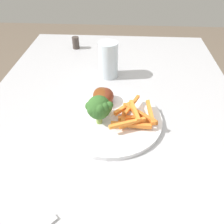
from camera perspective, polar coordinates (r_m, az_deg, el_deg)
name	(u,v)px	position (r m, az deg, el deg)	size (l,w,h in m)	color
dining_table	(110,146)	(0.72, -0.39, -8.35)	(1.29, 0.79, 0.74)	#B7B7BC
dinner_plate	(112,119)	(0.65, 0.00, -1.78)	(0.29, 0.29, 0.01)	white
broccoli_floret_front	(99,108)	(0.60, -3.19, 1.05)	(0.06, 0.07, 0.08)	#8BA84F
carrot_fries_pile	(133,115)	(0.63, 5.24, -0.82)	(0.15, 0.13, 0.03)	orange
chicken_drumstick_near	(104,97)	(0.69, -2.08, 3.57)	(0.12, 0.07, 0.04)	#501B0F
chicken_drumstick_far	(103,97)	(0.69, -2.27, 3.63)	(0.13, 0.08, 0.04)	#4F200C
water_glass	(108,60)	(0.83, -0.91, 12.59)	(0.07, 0.07, 0.13)	silver
pepper_shaker	(76,43)	(1.08, -8.84, 16.37)	(0.03, 0.03, 0.05)	#423833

